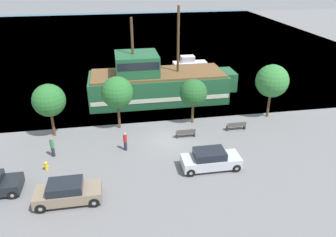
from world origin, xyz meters
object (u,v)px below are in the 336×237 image
bench_promenade_west (236,126)px  pedestrian_walking_near (52,147)px  pirate_ship (156,83)px  parked_car_curb_front (210,159)px  moored_boat_outer (206,74)px  pedestrian_walking_far (125,141)px  parked_car_curb_rear (68,192)px  moored_boat_dockside (189,64)px  bench_promenade_east (186,133)px  fire_hydrant (46,165)px

bench_promenade_west → pedestrian_walking_near: pedestrian_walking_near is taller
pirate_ship → parked_car_curb_front: 14.82m
moored_boat_outer → pirate_ship: bearing=-141.0°
moored_boat_outer → pedestrian_walking_far: (-11.99, -17.09, 0.20)m
parked_car_curb_rear → moored_boat_dockside: bearing=62.2°
pirate_ship → parked_car_curb_rear: bearing=-116.4°
pirate_ship → bench_promenade_east: size_ratio=9.41×
pirate_ship → parked_car_curb_rear: 18.81m
bench_promenade_east → moored_boat_dockside: bearing=75.9°
pedestrian_walking_near → pedestrian_walking_far: 5.94m
pedestrian_walking_near → bench_promenade_west: bearing=6.4°
pirate_ship → parked_car_curb_front: (2.15, -14.60, -1.28)m
moored_boat_outer → pedestrian_walking_near: moored_boat_outer is taller
fire_hydrant → moored_boat_dockside: bearing=54.9°
moored_boat_dockside → parked_car_curb_front: moored_boat_dockside is taller
pedestrian_walking_far → pirate_ship: bearing=68.7°
pedestrian_walking_far → bench_promenade_east: bearing=13.4°
pirate_ship → pedestrian_walking_near: bearing=-133.4°
parked_car_curb_front → pedestrian_walking_far: size_ratio=2.70×
parked_car_curb_front → parked_car_curb_rear: size_ratio=1.04×
moored_boat_dockside → fire_hydrant: (-16.99, -24.17, -0.31)m
bench_promenade_east → pedestrian_walking_near: (-11.48, -1.27, 0.41)m
moored_boat_dockside → parked_car_curb_rear: size_ratio=1.15×
pirate_ship → bench_promenade_west: pirate_ship is taller
pirate_ship → bench_promenade_west: (6.43, -8.85, -1.61)m
parked_car_curb_rear → fire_hydrant: bearing=116.6°
moored_boat_outer → bench_promenade_west: bearing=-95.2°
parked_car_curb_front → pedestrian_walking_near: (-12.29, 3.89, 0.07)m
pirate_ship → bench_promenade_east: (1.35, -9.44, -1.62)m
moored_boat_dockside → bench_promenade_west: bearing=-90.5°
moored_boat_dockside → parked_car_curb_rear: (-14.93, -28.27, 0.06)m
parked_car_curb_rear → parked_car_curb_front: bearing=11.9°
pirate_ship → pedestrian_walking_near: pirate_ship is taller
pirate_ship → moored_boat_outer: bearing=39.0°
moored_boat_outer → pedestrian_walking_far: bearing=-125.1°
pirate_ship → moored_boat_dockside: pirate_ship is taller
moored_boat_dockside → pedestrian_walking_far: size_ratio=2.99×
moored_boat_outer → bench_promenade_west: 15.24m
parked_car_curb_rear → bench_promenade_east: (9.68, 7.37, -0.33)m
fire_hydrant → pedestrian_walking_near: size_ratio=0.45×
parked_car_curb_rear → pedestrian_walking_near: size_ratio=2.58×
moored_boat_outer → bench_promenade_east: 17.03m
pedestrian_walking_near → moored_boat_dockside: bearing=53.0°
moored_boat_outer → bench_promenade_east: bearing=-112.2°
moored_boat_outer → parked_car_curb_rear: (-16.13, -23.13, 0.13)m
moored_boat_dockside → bench_promenade_east: moored_boat_dockside is taller
moored_boat_outer → parked_car_curb_front: bearing=-105.1°
moored_boat_outer → parked_car_curb_front: (-5.64, -20.92, 0.13)m
bench_promenade_west → pirate_ship: bearing=126.0°
pirate_ship → parked_car_curb_rear: pirate_ship is taller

